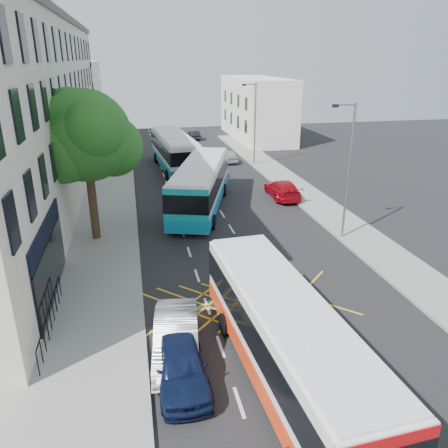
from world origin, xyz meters
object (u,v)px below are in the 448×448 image
street_tree (85,137)px  lamp_near (348,165)px  distant_car_dark (194,135)px  parked_car_blue (181,363)px  bus_near (285,338)px  lamp_far (254,120)px  bus_mid (201,185)px  distant_car_silver (228,156)px  parked_car_silver (176,337)px  bus_far (174,151)px  distant_car_grey (182,141)px  red_hatchback (283,189)px

street_tree → lamp_near: bearing=-11.4°
distant_car_dark → parked_car_blue: bearing=80.1°
bus_near → lamp_far: bearing=73.0°
bus_near → parked_car_blue: (-3.48, 0.61, -0.92)m
bus_mid → distant_car_silver: bus_mid is taller
parked_car_silver → distant_car_silver: size_ratio=1.23×
parked_car_blue → distant_car_dark: parked_car_blue is taller
bus_far → lamp_far: bearing=-5.6°
lamp_far → distant_car_grey: size_ratio=1.63×
bus_far → distant_car_dark: bearing=70.7°
bus_far → parked_car_silver: size_ratio=2.73×
distant_car_grey → distant_car_dark: distant_car_grey is taller
distant_car_silver → bus_mid: bearing=66.5°
lamp_far → bus_near: (-7.62, -31.18, -2.97)m
bus_near → distant_car_dark: (3.92, 47.81, -1.06)m
bus_mid → bus_near: bearing=-72.7°
bus_far → distant_car_dark: size_ratio=3.52×
lamp_far → bus_far: size_ratio=0.64×
distant_car_silver → parked_car_blue: bearing=71.2°
bus_near → red_hatchback: 21.22m
bus_mid → distant_car_grey: bearing=104.1°
lamp_near → red_hatchback: lamp_near is taller
lamp_far → distant_car_silver: (-2.16, 2.15, -3.98)m
street_tree → distant_car_silver: bearing=56.8°
bus_near → distant_car_silver: bus_near is taller
lamp_near → distant_car_grey: (-5.95, 31.88, -3.93)m
lamp_far → parked_car_blue: (-11.10, -30.57, -3.89)m
street_tree → bus_near: street_tree is taller
bus_mid → parked_car_silver: bearing=-84.6°
lamp_far → distant_car_dark: (-3.70, 16.62, -4.03)m
red_hatchback → parked_car_silver: bearing=61.2°
distant_car_grey → distant_car_silver: bearing=-70.5°
lamp_near → red_hatchback: 9.71m
street_tree → bus_mid: street_tree is taller
parked_car_silver → distant_car_dark: bearing=87.4°
bus_near → bus_mid: (0.15, 18.70, 0.14)m
parked_car_silver → distant_car_dark: 46.33m
bus_far → red_hatchback: bearing=-61.2°
bus_mid → bus_far: (-0.62, 12.66, 0.04)m
bus_far → distant_car_silver: (5.92, 1.97, -1.19)m
bus_far → distant_car_silver: 6.36m
distant_car_dark → lamp_near: bearing=94.7°
bus_mid → street_tree: bearing=-130.1°
parked_car_blue → distant_car_grey: bearing=82.7°
bus_near → parked_car_silver: bus_near is taller
bus_far → red_hatchback: bus_far is taller
parked_car_silver → bus_near: bearing=-24.2°
street_tree → lamp_near: size_ratio=1.10×
bus_near → distant_car_silver: size_ratio=3.03×
bus_near → bus_mid: bus_mid is taller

